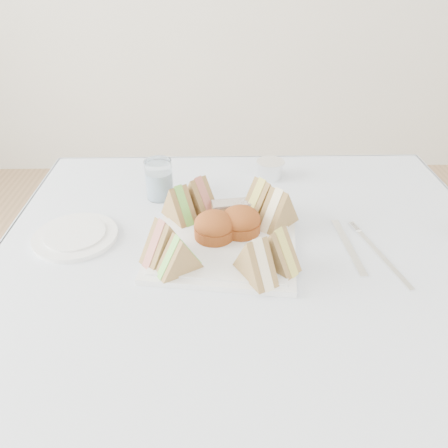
{
  "coord_description": "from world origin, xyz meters",
  "views": [
    {
      "loc": [
        -0.07,
        -0.64,
        1.26
      ],
      "look_at": [
        -0.05,
        0.08,
        0.8
      ],
      "focal_mm": 35.0,
      "sensor_mm": 36.0,
      "label": 1
    }
  ],
  "objects": [
    {
      "name": "table",
      "position": [
        0.0,
        0.0,
        0.37
      ],
      "size": [
        0.9,
        0.9,
        0.74
      ],
      "primitive_type": "cube",
      "color": "brown",
      "rests_on": "floor"
    },
    {
      "name": "tablecloth",
      "position": [
        0.0,
        0.0,
        0.74
      ],
      "size": [
        1.02,
        1.02,
        0.01
      ],
      "primitive_type": "cube",
      "color": "silver",
      "rests_on": "table"
    },
    {
      "name": "serving_plate",
      "position": [
        -0.05,
        0.08,
        0.75
      ],
      "size": [
        0.32,
        0.32,
        0.01
      ],
      "primitive_type": "cube",
      "rotation": [
        0.0,
        0.0,
        -0.14
      ],
      "color": "white",
      "rests_on": "tablecloth"
    },
    {
      "name": "sandwich_fl_a",
      "position": [
        -0.17,
        0.03,
        0.8
      ],
      "size": [
        0.1,
        0.09,
        0.08
      ],
      "primitive_type": null,
      "rotation": [
        0.0,
        0.0,
        0.75
      ],
      "color": "#947451",
      "rests_on": "serving_plate"
    },
    {
      "name": "sandwich_fl_b",
      "position": [
        -0.14,
        -0.01,
        0.8
      ],
      "size": [
        0.09,
        0.08,
        0.07
      ],
      "primitive_type": null,
      "rotation": [
        0.0,
        0.0,
        0.52
      ],
      "color": "#947451",
      "rests_on": "serving_plate"
    },
    {
      "name": "sandwich_fr_a",
      "position": [
        0.04,
        -0.0,
        0.8
      ],
      "size": [
        0.09,
        0.09,
        0.08
      ],
      "primitive_type": null,
      "rotation": [
        0.0,
        0.0,
        -0.81
      ],
      "color": "#947451",
      "rests_on": "serving_plate"
    },
    {
      "name": "sandwich_fr_b",
      "position": [
        0.0,
        -0.03,
        0.8
      ],
      "size": [
        0.08,
        0.1,
        0.08
      ],
      "primitive_type": null,
      "rotation": [
        0.0,
        0.0,
        -1.07
      ],
      "color": "#947451",
      "rests_on": "serving_plate"
    },
    {
      "name": "sandwich_bl_a",
      "position": [
        -0.15,
        0.16,
        0.8
      ],
      "size": [
        0.09,
        0.1,
        0.08
      ],
      "primitive_type": null,
      "rotation": [
        0.0,
        0.0,
        2.18
      ],
      "color": "#947451",
      "rests_on": "serving_plate"
    },
    {
      "name": "sandwich_bl_b",
      "position": [
        -0.11,
        0.19,
        0.8
      ],
      "size": [
        0.1,
        0.1,
        0.08
      ],
      "primitive_type": null,
      "rotation": [
        0.0,
        0.0,
        2.32
      ],
      "color": "#947451",
      "rests_on": "serving_plate"
    },
    {
      "name": "sandwich_br_a",
      "position": [
        0.06,
        0.13,
        0.8
      ],
      "size": [
        0.1,
        0.1,
        0.09
      ],
      "primitive_type": null,
      "rotation": [
        0.0,
        0.0,
        -2.37
      ],
      "color": "#947451",
      "rests_on": "serving_plate"
    },
    {
      "name": "sandwich_br_b",
      "position": [
        0.03,
        0.17,
        0.8
      ],
      "size": [
        0.11,
        0.1,
        0.09
      ],
      "primitive_type": null,
      "rotation": [
        0.0,
        0.0,
        -2.45
      ],
      "color": "#947451",
      "rests_on": "serving_plate"
    },
    {
      "name": "scone_left",
      "position": [
        -0.07,
        0.09,
        0.79
      ],
      "size": [
        0.1,
        0.1,
        0.05
      ],
      "primitive_type": "cylinder",
      "rotation": [
        0.0,
        0.0,
        -0.19
      ],
      "color": "#7B340E",
      "rests_on": "serving_plate"
    },
    {
      "name": "scone_right",
      "position": [
        -0.02,
        0.11,
        0.79
      ],
      "size": [
        0.1,
        0.1,
        0.05
      ],
      "primitive_type": "cylinder",
      "rotation": [
        0.0,
        0.0,
        0.25
      ],
      "color": "#7B340E",
      "rests_on": "serving_plate"
    },
    {
      "name": "pastry_slice",
      "position": [
        -0.04,
        0.17,
        0.78
      ],
      "size": [
        0.09,
        0.04,
        0.04
      ],
      "primitive_type": "cube",
      "rotation": [
        0.0,
        0.0,
        0.14
      ],
      "color": "tan",
      "rests_on": "serving_plate"
    },
    {
      "name": "side_plate",
      "position": [
        -0.36,
        0.11,
        0.75
      ],
      "size": [
        0.2,
        0.2,
        0.01
      ],
      "primitive_type": "cylinder",
      "rotation": [
        0.0,
        0.0,
        -0.19
      ],
      "color": "white",
      "rests_on": "tablecloth"
    },
    {
      "name": "water_glass",
      "position": [
        -0.2,
        0.28,
        0.79
      ],
      "size": [
        0.08,
        0.08,
        0.09
      ],
      "primitive_type": "cylinder",
      "rotation": [
        0.0,
        0.0,
        -0.34
      ],
      "color": "white",
      "rests_on": "tablecloth"
    },
    {
      "name": "tea_strainer",
      "position": [
        0.07,
        0.38,
        0.77
      ],
      "size": [
        0.09,
        0.09,
        0.04
      ],
      "primitive_type": "cylinder",
      "rotation": [
        0.0,
        0.0,
        0.27
      ],
      "color": "white",
      "rests_on": "tablecloth"
    },
    {
      "name": "knife",
      "position": [
        0.2,
        0.07,
        0.75
      ],
      "size": [
        0.03,
        0.19,
        0.0
      ],
      "primitive_type": "cube",
      "rotation": [
        0.0,
        0.0,
        0.05
      ],
      "color": "white",
      "rests_on": "tablecloth"
    },
    {
      "name": "fork",
      "position": [
        0.25,
        0.03,
        0.75
      ],
      "size": [
        0.05,
        0.19,
        0.0
      ],
      "primitive_type": "cube",
      "rotation": [
        0.0,
        0.0,
        0.23
      ],
      "color": "white",
      "rests_on": "tablecloth"
    }
  ]
}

